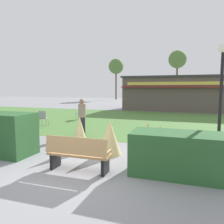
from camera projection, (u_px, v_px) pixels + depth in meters
ground_plane at (70, 173)px, 5.73m from camera, size 80.00×80.00×0.00m
lawn_patch at (141, 121)px, 14.68m from camera, size 36.00×12.00×0.01m
park_bench at (78, 154)px, 5.77m from camera, size 1.71×0.55×0.95m
hedge_left at (3, 134)px, 7.28m from camera, size 2.06×1.10×1.38m
hedge_right at (179, 154)px, 5.54m from camera, size 2.37×1.10×1.08m
ornamental_grass_behind_left at (80, 134)px, 7.67m from camera, size 0.67×0.67×1.20m
ornamental_grass_behind_right at (110, 137)px, 7.24m from camera, size 0.79×0.79×1.14m
ornamental_grass_behind_center at (160, 141)px, 6.97m from camera, size 0.79×0.79×1.05m
ornamental_grass_behind_far at (147, 141)px, 6.57m from camera, size 0.67×0.67×1.25m
lamppost_mid at (222, 81)px, 8.25m from camera, size 0.36×0.36×3.85m
food_kiosk at (179, 93)px, 21.99m from camera, size 10.73×5.46×3.32m
cafe_chair_west at (81, 112)px, 15.42m from camera, size 0.62×0.62×0.89m
cafe_chair_center at (43, 117)px, 12.63m from camera, size 0.53×0.53×0.89m
person_strolling at (82, 117)px, 10.13m from camera, size 0.34×0.34×1.69m
parked_car_west_slot at (146, 98)px, 32.56m from camera, size 4.31×2.26×1.20m
tree_left_bg at (177, 60)px, 34.91m from camera, size 2.80×2.80×8.08m
tree_right_bg at (116, 67)px, 41.44m from camera, size 2.80×2.80×7.60m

